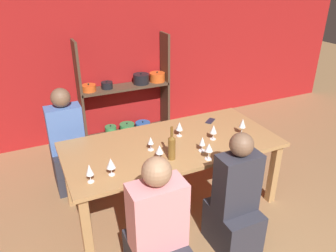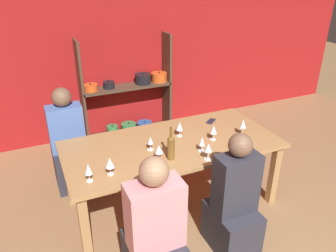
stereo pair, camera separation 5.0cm
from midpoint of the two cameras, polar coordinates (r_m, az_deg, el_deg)
wall_back_red at (r=4.97m, az=-11.30°, el=13.18°), size 8.80×0.06×2.70m
shelf_unit at (r=5.08m, az=-7.27°, el=4.50°), size 1.37×0.30×1.53m
dining_table at (r=3.44m, az=0.29°, el=-4.17°), size 2.22×1.05×0.76m
wine_bottle_green at (r=3.06m, az=0.18°, el=-3.63°), size 0.07×0.07×0.34m
wine_glass_white_a at (r=3.44m, az=7.51°, el=-0.63°), size 0.07×0.07×0.16m
wine_glass_empty_a at (r=3.48m, az=1.58°, el=-0.04°), size 0.08×0.08×0.16m
wine_glass_red_a at (r=3.22m, az=5.55°, el=-2.73°), size 0.07×0.07×0.15m
wine_glass_white_b at (r=2.83m, az=-14.01°, el=-7.48°), size 0.07×0.07×0.17m
wine_glass_empty_b at (r=3.07m, az=-1.96°, el=-4.11°), size 0.08×0.08×0.15m
wine_glass_red_b at (r=3.23m, az=-3.48°, el=-2.63°), size 0.06×0.06×0.14m
wine_glass_white_c at (r=2.88m, az=-10.42°, el=-6.45°), size 0.08×0.08×0.17m
wine_glass_red_c at (r=3.08m, az=6.67°, el=-3.80°), size 0.08×0.08×0.17m
wine_glass_red_d at (r=3.60m, az=12.47°, el=0.41°), size 0.07×0.07×0.18m
cell_phone at (r=3.90m, az=7.01°, el=0.89°), size 0.16×0.15×0.01m
person_near_a at (r=3.11m, az=11.04°, el=-13.72°), size 0.38×0.48×1.19m
person_far_a at (r=4.03m, az=-17.26°, el=-4.22°), size 0.39×0.48×1.24m
person_near_b at (r=2.74m, az=-2.32°, el=-19.61°), size 0.43×0.54×1.22m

